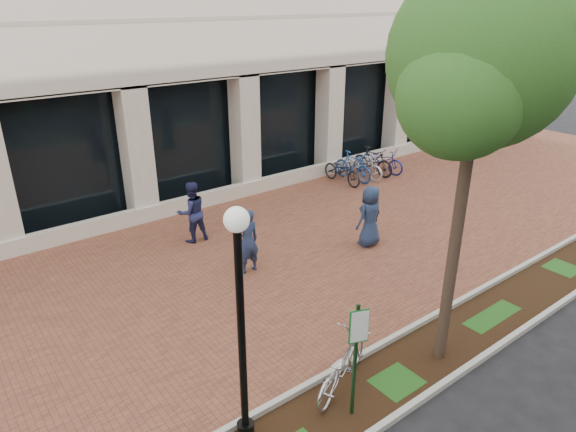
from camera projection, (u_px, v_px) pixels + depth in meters
ground at (284, 254)px, 14.30m from camera, size 120.00×120.00×0.00m
brick_plaza at (284, 254)px, 14.29m from camera, size 40.00×9.00×0.01m
planting_strip at (439, 348)px, 10.47m from camera, size 40.00×1.50×0.01m
curb_plaza_side at (410, 329)px, 11.00m from camera, size 40.00×0.12×0.12m
curb_street_side at (471, 365)px, 9.90m from camera, size 40.00×0.12×0.12m
parking_sign at (356, 346)px, 8.27m from camera, size 0.34×0.07×2.21m
lamppost at (241, 319)px, 7.46m from camera, size 0.36×0.36×4.06m
street_tree at (480, 68)px, 8.12m from camera, size 3.58×2.98×7.27m
locked_bicycle at (341, 365)px, 9.24m from camera, size 2.02×1.34×1.00m
pedestrian_left at (248, 241)px, 13.07m from camera, size 0.65×0.44×1.75m
pedestrian_mid at (192, 212)px, 14.75m from camera, size 0.92×0.73×1.82m
pedestrian_right at (370, 216)px, 14.51m from camera, size 0.91×0.62×1.79m
bollard at (467, 168)px, 19.87m from camera, size 0.12×0.12×1.00m
bike_rack_cluster at (363, 165)px, 20.17m from camera, size 3.07×2.04×1.13m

